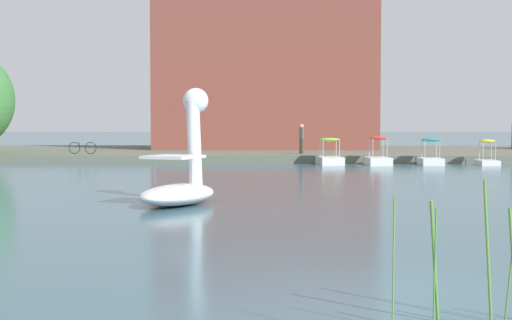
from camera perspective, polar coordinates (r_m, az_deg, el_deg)
The scene contains 11 objects.
ground_plane at distance 9.30m, azimuth 8.97°, elevation -10.90°, with size 401.88×401.88×0.00m, color #385966.
shore_bank_far at distance 50.56m, azimuth 3.48°, elevation 0.58°, with size 136.80×19.64×0.43m, color #5B6051.
swan_boat at distance 20.04m, azimuth -5.87°, elevation -1.25°, with size 2.56×3.38×3.23m.
pedal_boat_lime at distance 39.79m, azimuth 5.82°, elevation 0.25°, with size 1.50×2.44×1.46m.
pedal_boat_red at distance 39.61m, azimuth 9.57°, elevation 0.26°, with size 1.32×2.26×1.55m.
pedal_boat_teal at distance 40.23m, azimuth 13.57°, elevation 0.22°, with size 1.14×1.97×1.46m.
pedal_boat_yellow at distance 40.82m, azimuth 17.72°, elevation 0.21°, with size 0.99×1.71×1.40m.
person_on_path at distance 43.26m, azimuth 3.60°, elevation 1.77°, with size 0.30×0.29×1.78m.
bicycle_parked at distance 44.28m, azimuth -13.49°, elevation 0.93°, with size 1.71×0.21×0.73m.
apartment_block at distance 55.08m, azimuth 0.73°, elevation 6.75°, with size 15.56×11.73×11.07m, color brown.
reed_clump_foreground at distance 8.07m, azimuth 18.80°, elevation -8.24°, with size 2.85×1.21×1.59m.
Camera 1 is at (-1.07, -8.97, 2.20)m, focal length 50.86 mm.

